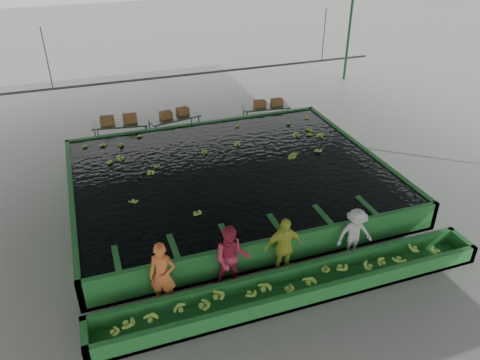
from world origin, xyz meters
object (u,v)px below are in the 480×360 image
object	(u,v)px
worker_b	(232,258)
worker_c	(284,247)
worker_d	(355,234)
flotation_tank	(230,180)
box_stack_mid	(175,116)
worker_a	(163,275)
packing_table_mid	(175,128)
box_stack_left	(119,123)
sorting_trough	(296,287)
box_stack_right	(268,106)
packing_table_left	(122,134)
packing_table_right	(265,116)

from	to	relation	value
worker_b	worker_c	world-z (taller)	worker_b
worker_d	flotation_tank	bearing A→B (deg)	121.93
flotation_tank	box_stack_mid	distance (m)	4.91
worker_a	packing_table_mid	xyz separation A→B (m)	(2.27, 9.06, -0.39)
worker_d	box_stack_left	size ratio (longest dim) A/B	1.09
worker_b	worker_c	bearing A→B (deg)	16.68
sorting_trough	box_stack_right	bearing A→B (deg)	71.43
worker_c	packing_table_mid	size ratio (longest dim) A/B	0.84
packing_table_mid	box_stack_mid	bearing A→B (deg)	56.82
packing_table_left	box_stack_right	world-z (taller)	box_stack_right
flotation_tank	packing_table_right	size ratio (longest dim) A/B	5.05
worker_c	packing_table_mid	world-z (taller)	worker_c
sorting_trough	worker_d	bearing A→B (deg)	21.35
packing_table_mid	box_stack_mid	world-z (taller)	box_stack_mid
flotation_tank	sorting_trough	bearing A→B (deg)	-90.00
worker_c	box_stack_right	bearing A→B (deg)	74.01
sorting_trough	worker_c	bearing A→B (deg)	90.72
sorting_trough	box_stack_right	distance (m)	10.34
flotation_tank	box_stack_mid	world-z (taller)	box_stack_mid
packing_table_right	worker_d	bearing A→B (deg)	-97.17
packing_table_right	packing_table_mid	bearing A→B (deg)	179.27
worker_d	packing_table_left	bearing A→B (deg)	125.07
packing_table_left	worker_d	bearing A→B (deg)	-61.41
worker_b	packing_table_mid	xyz separation A→B (m)	(0.59, 9.06, -0.42)
packing_table_mid	worker_d	bearing A→B (deg)	-72.57
packing_table_mid	worker_a	bearing A→B (deg)	-104.06
worker_b	worker_d	bearing A→B (deg)	16.68
sorting_trough	box_stack_left	world-z (taller)	box_stack_left
worker_b	worker_d	world-z (taller)	worker_b
packing_table_mid	box_stack_mid	distance (m)	0.48
worker_b	packing_table_mid	distance (m)	9.08
worker_a	box_stack_left	distance (m)	9.09
worker_b	packing_table_left	world-z (taller)	worker_b
flotation_tank	worker_a	size ratio (longest dim) A/B	5.82
packing_table_right	box_stack_right	bearing A→B (deg)	-12.41
packing_table_mid	box_stack_left	distance (m)	2.21
packing_table_left	packing_table_mid	size ratio (longest dim) A/B	1.03
packing_table_left	worker_a	bearing A→B (deg)	-91.01
box_stack_left	box_stack_right	xyz separation A→B (m)	(6.24, -0.11, -0.06)
sorting_trough	packing_table_left	world-z (taller)	packing_table_left
worker_a	flotation_tank	bearing A→B (deg)	77.72
worker_b	worker_d	distance (m)	3.43
worker_d	packing_table_left	distance (m)	10.35
worker_b	box_stack_left	xyz separation A→B (m)	(-1.57, 9.09, 0.07)
box_stack_right	sorting_trough	bearing A→B (deg)	-108.57
worker_a	box_stack_left	bearing A→B (deg)	112.51
packing_table_left	packing_table_right	xyz separation A→B (m)	(6.08, -0.08, -0.03)
sorting_trough	worker_a	xyz separation A→B (m)	(-3.06, 0.80, 0.61)
worker_c	packing_table_right	world-z (taller)	worker_c
worker_a	sorting_trough	bearing A→B (deg)	8.57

